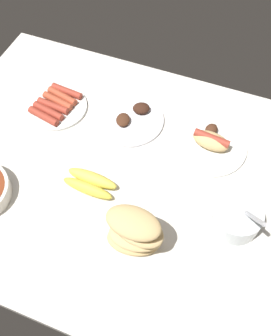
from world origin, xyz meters
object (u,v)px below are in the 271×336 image
at_px(plate_grilled_meat, 130,118).
at_px(bread_stack, 135,232).
at_px(plate_hotdog_assembled, 210,143).
at_px(bowl_coleslaw, 236,217).
at_px(plate_sausages, 56,105).
at_px(banana_bunch, 90,183).

relative_size(plate_grilled_meat, bread_stack, 1.35).
height_order(plate_hotdog_assembled, bowl_coleslaw, bowl_coleslaw).
bearing_deg(plate_hotdog_assembled, plate_sausages, -176.60).
xyz_separation_m(plate_hotdog_assembled, bread_stack, (-0.10, -0.37, 0.05)).
bearing_deg(bowl_coleslaw, banana_bunch, -174.80).
xyz_separation_m(plate_grilled_meat, bread_stack, (0.17, -0.38, 0.06)).
xyz_separation_m(bowl_coleslaw, plate_sausages, (-0.64, 0.19, -0.02)).
bearing_deg(plate_sausages, plate_hotdog_assembled, 3.40).
bearing_deg(plate_hotdog_assembled, banana_bunch, -136.86).
relative_size(banana_bunch, bread_stack, 0.95).
distance_m(banana_bunch, bread_stack, 0.22).
distance_m(bowl_coleslaw, plate_sausages, 0.67).
height_order(plate_grilled_meat, bread_stack, bread_stack).
bearing_deg(plate_grilled_meat, plate_hotdog_assembled, -2.04).
bearing_deg(bread_stack, plate_grilled_meat, 113.44).
bearing_deg(banana_bunch, plate_grilled_meat, 87.00).
bearing_deg(plate_sausages, bread_stack, -39.87).
distance_m(plate_hotdog_assembled, plate_grilled_meat, 0.26).
relative_size(plate_sausages, bread_stack, 1.25).
relative_size(plate_hotdog_assembled, plate_grilled_meat, 1.03).
xyz_separation_m(plate_sausages, bread_stack, (0.41, -0.34, 0.06)).
height_order(banana_bunch, bread_stack, bread_stack).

